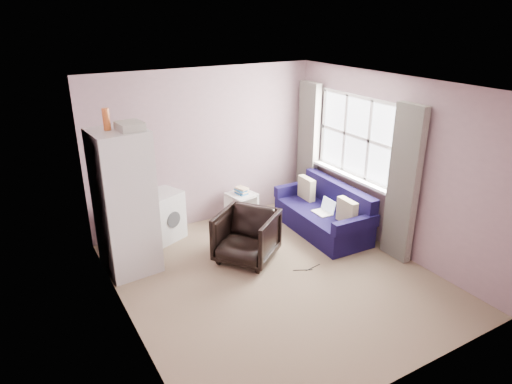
# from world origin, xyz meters

# --- Properties ---
(room) EXTENTS (3.84, 4.24, 2.54)m
(room) POSITION_xyz_m (0.02, 0.01, 1.25)
(room) COLOR #806B54
(room) RESTS_ON ground
(armchair) EXTENTS (1.03, 1.04, 0.79)m
(armchair) POSITION_xyz_m (-0.09, 0.62, 0.39)
(armchair) COLOR black
(armchair) RESTS_ON ground
(fridge) EXTENTS (0.73, 0.72, 2.20)m
(fridge) POSITION_xyz_m (-1.57, 1.19, 0.98)
(fridge) COLOR silver
(fridge) RESTS_ON ground
(washing_machine) EXTENTS (0.70, 0.70, 0.76)m
(washing_machine) POSITION_xyz_m (-0.90, 1.84, 0.40)
(washing_machine) COLOR silver
(washing_machine) RESTS_ON ground
(side_table) EXTENTS (0.48, 0.48, 0.57)m
(side_table) POSITION_xyz_m (0.48, 1.82, 0.27)
(side_table) COLOR white
(side_table) RESTS_ON ground
(sofa) EXTENTS (0.84, 1.74, 0.77)m
(sofa) POSITION_xyz_m (1.41, 0.77, 0.28)
(sofa) COLOR #120C3B
(sofa) RESTS_ON ground
(window_dressing) EXTENTS (0.17, 2.62, 2.18)m
(window_dressing) POSITION_xyz_m (1.78, 0.70, 1.11)
(window_dressing) COLOR white
(window_dressing) RESTS_ON ground
(floor_cables) EXTENTS (0.41, 0.13, 0.01)m
(floor_cables) POSITION_xyz_m (0.49, -0.04, 0.01)
(floor_cables) COLOR black
(floor_cables) RESTS_ON ground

